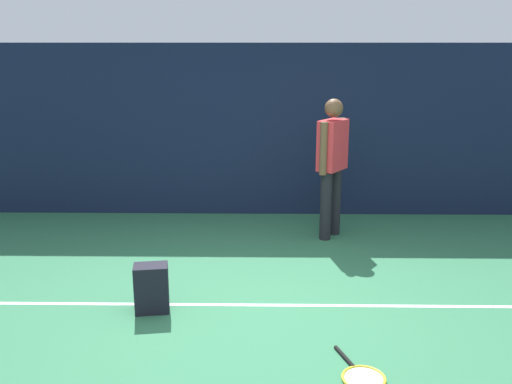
% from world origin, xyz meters
% --- Properties ---
extents(ground_plane, '(12.00, 12.00, 0.00)m').
position_xyz_m(ground_plane, '(0.00, 0.00, 0.00)').
color(ground_plane, '#2D6B47').
extents(back_fence, '(10.00, 0.10, 2.33)m').
position_xyz_m(back_fence, '(0.00, 3.00, 1.17)').
color(back_fence, '#141E38').
rests_on(back_fence, ground).
extents(court_line, '(9.00, 0.05, 0.00)m').
position_xyz_m(court_line, '(0.00, 0.10, 0.00)').
color(court_line, white).
rests_on(court_line, ground).
extents(tennis_player, '(0.41, 0.45, 1.70)m').
position_xyz_m(tennis_player, '(0.89, 2.02, 0.97)').
color(tennis_player, black).
rests_on(tennis_player, ground).
extents(tennis_racket, '(0.41, 0.64, 0.03)m').
position_xyz_m(tennis_racket, '(0.79, -1.04, 0.01)').
color(tennis_racket, black).
rests_on(tennis_racket, ground).
extents(backpack, '(0.33, 0.32, 0.44)m').
position_xyz_m(backpack, '(-0.93, -0.01, 0.21)').
color(backpack, black).
rests_on(backpack, ground).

